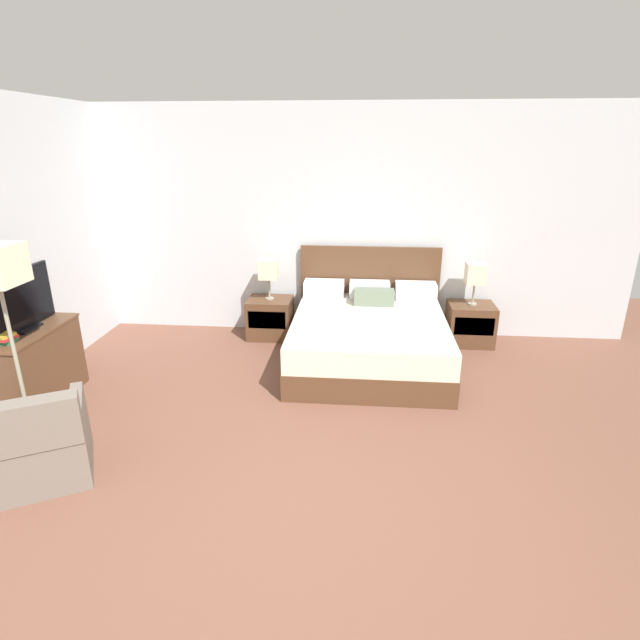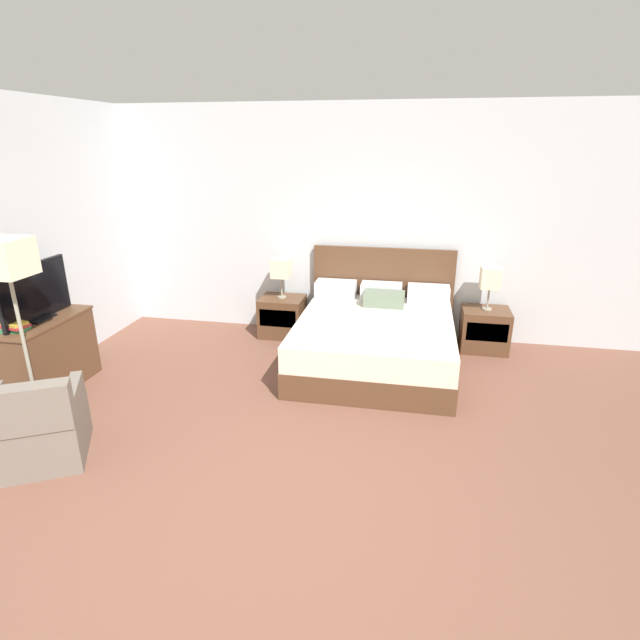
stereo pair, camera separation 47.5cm
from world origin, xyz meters
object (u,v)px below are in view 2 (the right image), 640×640
(book_red_cover, at_px, (13,329))
(book_blue_cover, at_px, (14,326))
(bed, at_px, (375,338))
(armchair_by_window, at_px, (35,429))
(book_small_top, at_px, (14,323))
(floor_lamp, at_px, (8,268))
(tv, at_px, (35,293))
(table_lamp_left, at_px, (281,268))
(nightstand_left, at_px, (282,316))
(nightstand_right, at_px, (484,330))
(dresser, at_px, (46,354))
(table_lamp_right, at_px, (491,278))

(book_red_cover, distance_m, book_blue_cover, 0.03)
(bed, xyz_separation_m, armchair_by_window, (-2.45, -2.36, -0.03))
(book_small_top, bearing_deg, book_blue_cover, 180.00)
(book_small_top, bearing_deg, floor_lamp, -38.77)
(tv, bearing_deg, table_lamp_left, 44.79)
(nightstand_left, xyz_separation_m, nightstand_right, (2.53, 0.00, 0.00))
(dresser, relative_size, book_small_top, 4.48)
(armchair_by_window, bearing_deg, table_lamp_left, 68.72)
(table_lamp_left, bearing_deg, nightstand_left, -90.00)
(table_lamp_left, distance_m, armchair_by_window, 3.31)
(nightstand_right, distance_m, armchair_by_window, 4.80)
(book_blue_cover, bearing_deg, book_small_top, 0.00)
(nightstand_right, xyz_separation_m, dresser, (-4.47, -1.93, 0.13))
(table_lamp_left, xyz_separation_m, dresser, (-1.94, -1.93, -0.51))
(dresser, height_order, book_small_top, book_small_top)
(book_small_top, bearing_deg, dresser, 90.77)
(bed, xyz_separation_m, nightstand_left, (-1.27, 0.67, -0.06))
(dresser, distance_m, tv, 0.64)
(table_lamp_left, height_order, book_blue_cover, table_lamp_left)
(table_lamp_left, xyz_separation_m, tv, (-1.93, -1.92, 0.13))
(nightstand_left, relative_size, book_blue_cover, 2.23)
(nightstand_left, xyz_separation_m, table_lamp_right, (2.53, 0.00, 0.64))
(floor_lamp, bearing_deg, book_red_cover, 142.67)
(tv, distance_m, book_blue_cover, 0.40)
(nightstand_left, bearing_deg, bed, -27.85)
(bed, relative_size, table_lamp_left, 3.83)
(table_lamp_right, xyz_separation_m, floor_lamp, (-4.19, -2.47, 0.52))
(nightstand_right, distance_m, book_blue_cover, 5.04)
(tv, height_order, book_blue_cover, tv)
(bed, relative_size, dresser, 1.92)
(table_lamp_right, distance_m, book_small_top, 5.00)
(armchair_by_window, relative_size, floor_lamp, 0.56)
(nightstand_left, bearing_deg, floor_lamp, -123.77)
(book_red_cover, relative_size, book_small_top, 1.10)
(table_lamp_left, relative_size, table_lamp_right, 1.00)
(bed, height_order, table_lamp_left, bed)
(book_red_cover, relative_size, floor_lamp, 0.15)
(table_lamp_left, bearing_deg, dresser, -135.04)
(table_lamp_left, distance_m, book_blue_cover, 2.97)
(table_lamp_left, xyz_separation_m, book_small_top, (-1.93, -2.25, -0.06))
(book_red_cover, height_order, book_blue_cover, book_blue_cover)
(bed, bearing_deg, tv, -158.69)
(dresser, relative_size, armchair_by_window, 1.11)
(floor_lamp, bearing_deg, table_lamp_right, 30.57)
(book_blue_cover, xyz_separation_m, armchair_by_window, (0.76, -0.79, -0.52))
(book_blue_cover, bearing_deg, nightstand_left, 49.24)
(bed, relative_size, book_red_cover, 7.84)
(bed, height_order, tv, tv)
(bed, distance_m, book_small_top, 3.61)
(table_lamp_right, xyz_separation_m, book_blue_cover, (-4.47, -2.25, -0.09))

